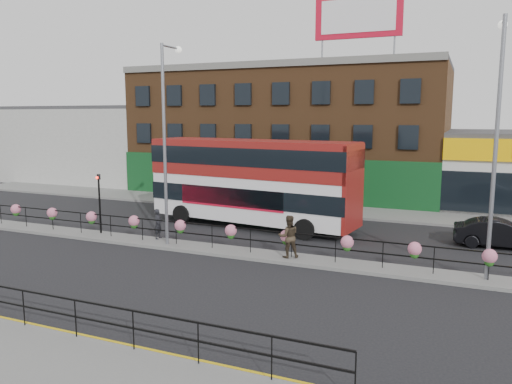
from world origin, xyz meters
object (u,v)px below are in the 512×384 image
at_px(lamp_column_west, 167,127).
at_px(car, 500,233).
at_px(pedestrian_a, 158,224).
at_px(lamp_column_east, 497,126).
at_px(pedestrian_b, 289,236).
at_px(double_decker_bus, 252,174).

bearing_deg(lamp_column_west, car, 22.01).
distance_m(pedestrian_a, lamp_column_east, 16.18).
height_order(car, lamp_column_west, lamp_column_west).
bearing_deg(pedestrian_b, double_decker_bus, -82.47).
bearing_deg(double_decker_bus, pedestrian_b, -53.39).
bearing_deg(lamp_column_west, pedestrian_b, -1.04).
bearing_deg(pedestrian_b, pedestrian_a, -33.88).
bearing_deg(lamp_column_east, lamp_column_west, -178.72).
distance_m(pedestrian_a, pedestrian_b, 7.32).
distance_m(double_decker_bus, pedestrian_a, 6.34).
bearing_deg(pedestrian_a, lamp_column_west, -121.17).
height_order(pedestrian_a, lamp_column_east, lamp_column_east).
height_order(double_decker_bus, pedestrian_a, double_decker_bus).
relative_size(pedestrian_a, pedestrian_b, 0.81).
height_order(car, pedestrian_b, pedestrian_b).
xyz_separation_m(double_decker_bus, lamp_column_east, (12.33, -5.31, 2.92)).
bearing_deg(double_decker_bus, lamp_column_east, -23.30).
height_order(pedestrian_a, lamp_column_west, lamp_column_west).
relative_size(car, pedestrian_a, 2.78).
relative_size(double_decker_bus, pedestrian_b, 6.65).
bearing_deg(lamp_column_east, double_decker_bus, 156.70).
relative_size(pedestrian_b, lamp_column_east, 0.19).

